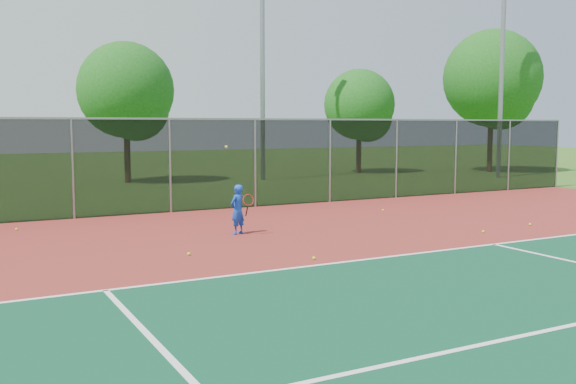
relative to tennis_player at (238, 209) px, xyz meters
name	(u,v)px	position (x,y,z in m)	size (l,w,h in m)	color
ground	(538,283)	(2.74, -7.19, -0.67)	(120.00, 120.00, 0.00)	#305C1A
court_apron	(459,262)	(2.74, -5.19, -0.66)	(30.00, 20.00, 0.02)	maroon
fence_back	(255,162)	(2.74, 4.81, 0.90)	(30.00, 0.06, 3.03)	black
tennis_player	(238,209)	(0.00, 0.00, 0.00)	(0.59, 0.66, 2.29)	blue
practice_ball_1	(483,232)	(5.74, -2.84, -0.61)	(0.07, 0.07, 0.07)	#D3F11C
practice_ball_2	(17,229)	(-5.00, 3.27, -0.61)	(0.07, 0.07, 0.07)	#D3F11C
practice_ball_3	(383,210)	(5.95, 1.83, -0.61)	(0.07, 0.07, 0.07)	#D3F11C
practice_ball_5	(314,258)	(0.15, -3.66, -0.61)	(0.07, 0.07, 0.07)	#D3F11C
practice_ball_6	(189,254)	(-2.02, -2.02, -0.61)	(0.07, 0.07, 0.07)	#D3F11C
practice_ball_7	(530,224)	(7.79, -2.55, -0.61)	(0.07, 0.07, 0.07)	#D3F11C
floodlight_n	(262,30)	(7.74, 14.60, 6.89)	(0.90, 0.40, 13.55)	gray
floodlight_ne	(503,34)	(19.58, 10.04, 6.89)	(0.90, 0.40, 13.55)	gray
tree_back_left	(128,95)	(1.31, 16.24, 3.61)	(4.65, 4.65, 6.82)	#372614
tree_back_mid	(361,108)	(14.98, 16.35, 3.14)	(4.13, 4.13, 6.07)	#372614
tree_back_right	(494,83)	(22.37, 13.28, 4.64)	(5.76, 5.76, 8.46)	#372614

